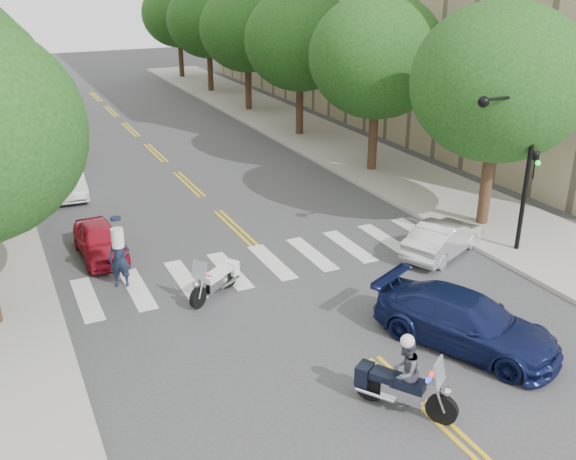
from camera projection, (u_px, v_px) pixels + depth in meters
ground at (374, 358)px, 16.64m from camera, size 140.00×140.00×0.00m
sidewalk_right at (310, 133)px, 38.76m from camera, size 5.00×60.00×0.15m
tree_r_0 at (499, 83)px, 23.04m from camera, size 6.40×6.40×8.45m
tree_r_1 at (377, 57)px, 29.72m from camera, size 6.40×6.40×8.45m
tree_r_2 at (300, 40)px, 36.39m from camera, size 6.40×6.40×8.45m
tree_r_3 at (247, 29)px, 43.06m from camera, size 6.40×6.40×8.45m
tree_r_4 at (208, 20)px, 49.74m from camera, size 6.40×6.40×8.45m
tree_r_5 at (178, 14)px, 56.41m from camera, size 6.40×6.40×8.45m
traffic_signal_pole at (520, 152)px, 21.22m from camera, size 2.82×0.42×6.00m
motorcycle_police at (402, 377)px, 14.41m from camera, size 1.60×2.16×1.99m
motorcycle_parked at (218, 279)px, 19.73m from camera, size 1.99×1.48×1.45m
officer_standing at (120, 259)px, 20.06m from camera, size 0.82×0.71×1.89m
convertible at (443, 238)px, 22.43m from camera, size 3.99×2.77×1.25m
sedan_blue at (466, 322)px, 16.95m from camera, size 3.95×5.38×1.45m
parked_car_a at (100, 241)px, 22.26m from camera, size 1.53×3.60×1.22m
parked_car_b at (69, 182)px, 28.31m from camera, size 1.42×3.70×1.20m
parked_car_c at (61, 167)px, 30.62m from camera, size 2.13×4.17×1.13m
parked_car_d at (22, 132)px, 36.76m from camera, size 1.98×4.50×1.28m
parked_car_e at (38, 123)px, 38.94m from camera, size 1.59×3.67×1.23m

